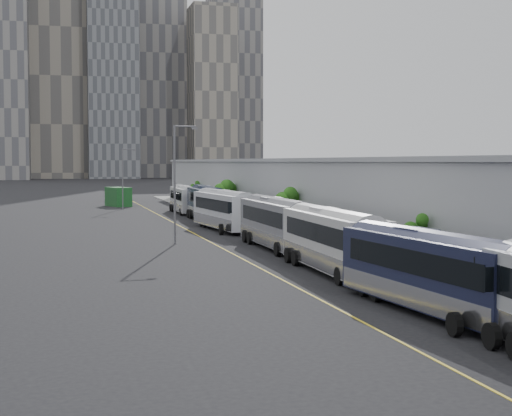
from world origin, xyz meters
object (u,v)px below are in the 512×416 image
object	(u,v)px
bus_2	(333,246)
bus_3	(277,227)
bus_6	(185,202)
shipping_container	(118,197)
bus_5	(207,206)
street_lamp_near	(177,176)
bus_4	(224,213)
suv	(118,195)
street_lamp_far	(124,174)
bus_1	(431,279)

from	to	relation	value
bus_2	bus_3	world-z (taller)	bus_3
bus_6	shipping_container	size ratio (longest dim) A/B	2.33
bus_5	bus_6	distance (m)	13.99
bus_6	street_lamp_near	bearing A→B (deg)	-98.93
bus_3	bus_4	world-z (taller)	bus_3
shipping_container	bus_4	bearing A→B (deg)	-97.02
bus_2	bus_6	xyz separation A→B (m)	(-0.01, 57.75, -0.13)
street_lamp_near	suv	distance (m)	75.19
bus_2	suv	size ratio (longest dim) A/B	2.10
bus_2	street_lamp_far	world-z (taller)	street_lamp_far
bus_3	street_lamp_far	distance (m)	55.52
bus_6	street_lamp_far	world-z (taller)	street_lamp_far
bus_2	street_lamp_far	xyz separation A→B (m)	(-7.14, 68.65, 3.39)
bus_4	shipping_container	bearing A→B (deg)	93.88
street_lamp_near	street_lamp_far	size ratio (longest dim) A/B	1.13
street_lamp_near	bus_1	bearing A→B (deg)	-78.22
bus_3	bus_4	xyz separation A→B (m)	(-0.62, 17.16, -0.00)
bus_2	street_lamp_near	distance (m)	20.51
suv	shipping_container	bearing A→B (deg)	-73.02
suv	bus_5	bearing A→B (deg)	-61.45
bus_1	bus_2	bearing A→B (deg)	84.24
bus_2	suv	world-z (taller)	bus_2
bus_2	bus_3	size ratio (longest dim) A/B	0.99
bus_6	suv	distance (m)	36.70
suv	bus_3	bearing A→B (deg)	-64.23
bus_1	shipping_container	bearing A→B (deg)	89.51
street_lamp_far	street_lamp_near	bearing A→B (deg)	-89.71
bus_3	bus_4	size ratio (longest dim) A/B	0.99
bus_4	street_lamp_far	world-z (taller)	street_lamp_far
street_lamp_far	shipping_container	bearing A→B (deg)	92.10
bus_3	shipping_container	distance (m)	62.90
bus_1	street_lamp_far	xyz separation A→B (m)	(-6.99, 82.07, 3.47)
bus_5	suv	distance (m)	50.59
street_lamp_near	shipping_container	world-z (taller)	street_lamp_near
bus_5	street_lamp_near	xyz separation A→B (m)	(-7.26, -24.87, 3.95)
bus_3	shipping_container	bearing A→B (deg)	97.10
shipping_container	bus_2	bearing A→B (deg)	-100.38
bus_2	bus_4	size ratio (longest dim) A/B	0.98
bus_6	shipping_container	world-z (taller)	bus_6
bus_1	bus_3	world-z (taller)	bus_3
bus_4	bus_5	world-z (taller)	bus_5
shipping_container	suv	distance (m)	17.83
bus_2	shipping_container	xyz separation A→B (m)	(-7.41, 76.16, -0.21)
street_lamp_far	shipping_container	distance (m)	8.33
street_lamp_far	bus_6	bearing A→B (deg)	-56.80
bus_3	bus_5	xyz separation A→B (m)	(0.06, 30.03, 0.00)
bus_2	bus_6	size ratio (longest dim) A/B	1.08
bus_4	bus_6	world-z (taller)	bus_4
street_lamp_far	bus_2	bearing A→B (deg)	-84.06
shipping_container	suv	bearing A→B (deg)	69.85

